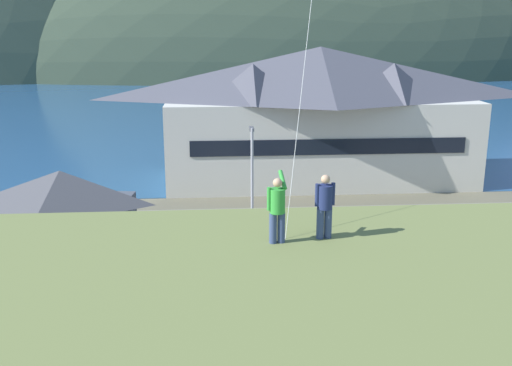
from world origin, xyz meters
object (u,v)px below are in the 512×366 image
at_px(harbor_lodge, 319,111).
at_px(parked_car_corner_spot, 331,284).
at_px(parked_car_back_row_right, 297,242).
at_px(parking_light_pole, 252,172).
at_px(moored_boat_wharfside, 210,147).
at_px(parked_car_mid_row_center, 91,298).
at_px(storage_shed_near_lot, 63,215).
at_px(parked_car_back_row_left, 411,239).
at_px(person_kite_flyer, 277,208).
at_px(person_companion, 325,204).
at_px(wharf_dock, 246,144).
at_px(storage_shed_waterside, 254,149).

relative_size(harbor_lodge, parked_car_corner_spot, 5.63).
height_order(parked_car_back_row_right, parking_light_pole, parking_light_pole).
bearing_deg(moored_boat_wharfside, parked_car_mid_row_center, -98.56).
relative_size(storage_shed_near_lot, parked_car_back_row_left, 1.69).
bearing_deg(parking_light_pole, person_kite_flyer, -91.71).
bearing_deg(parked_car_back_row_left, moored_boat_wharfside, 111.82).
bearing_deg(person_companion, person_kite_flyer, -169.02).
bearing_deg(person_companion, moored_boat_wharfside, 94.67).
xyz_separation_m(wharf_dock, parking_light_pole, (-0.99, -24.42, 3.30)).
distance_m(moored_boat_wharfside, parked_car_mid_row_center, 31.92).
distance_m(storage_shed_waterside, moored_boat_wharfside, 10.51).
xyz_separation_m(parked_car_corner_spot, parking_light_pole, (-2.73, 9.57, 2.59)).
bearing_deg(parked_car_back_row_left, person_kite_flyer, -121.99).
distance_m(harbor_lodge, parked_car_corner_spot, 21.76).
height_order(storage_shed_near_lot, parked_car_corner_spot, storage_shed_near_lot).
distance_m(wharf_dock, parked_car_back_row_right, 28.90).
bearing_deg(parked_car_back_row_right, parked_car_back_row_left, 0.51).
height_order(parked_car_mid_row_center, parked_car_back_row_left, same).
xyz_separation_m(storage_shed_near_lot, person_companion, (10.48, -14.12, 4.67)).
height_order(storage_shed_near_lot, parked_car_back_row_left, storage_shed_near_lot).
xyz_separation_m(parked_car_mid_row_center, parking_light_pole, (7.18, 10.16, 2.59)).
bearing_deg(parked_car_back_row_left, parked_car_back_row_right, -179.49).
bearing_deg(person_kite_flyer, parking_light_pole, 88.29).
relative_size(storage_shed_near_lot, parking_light_pole, 1.21).
bearing_deg(parking_light_pole, moored_boat_wharfside, 96.49).
bearing_deg(person_kite_flyer, harbor_lodge, 77.74).
relative_size(storage_shed_near_lot, storage_shed_waterside, 1.26).
height_order(moored_boat_wharfside, parked_car_corner_spot, moored_boat_wharfside).
distance_m(storage_shed_near_lot, person_kite_flyer, 17.69).
distance_m(storage_shed_waterside, parked_car_corner_spot, 21.30).
bearing_deg(storage_shed_waterside, parked_car_mid_row_center, -110.46).
height_order(moored_boat_wharfside, person_kite_flyer, person_kite_flyer).
bearing_deg(storage_shed_waterside, parked_car_back_row_right, -86.36).
xyz_separation_m(harbor_lodge, parked_car_back_row_right, (-3.90, -15.98, -4.31)).
height_order(harbor_lodge, person_companion, harbor_lodge).
height_order(moored_boat_wharfside, parked_car_back_row_left, moored_boat_wharfside).
bearing_deg(storage_shed_near_lot, person_companion, -53.40).
relative_size(parked_car_back_row_right, parking_light_pole, 0.70).
relative_size(storage_shed_waterside, parked_car_back_row_right, 1.37).
bearing_deg(storage_shed_waterside, wharf_dock, 89.76).
distance_m(storage_shed_near_lot, parked_car_back_row_left, 17.70).
height_order(parked_car_corner_spot, person_companion, person_companion).
relative_size(parked_car_corner_spot, person_kite_flyer, 2.31).
height_order(wharf_dock, parked_car_back_row_left, parked_car_back_row_left).
xyz_separation_m(parked_car_mid_row_center, parked_car_corner_spot, (9.91, 0.60, 0.00)).
xyz_separation_m(parked_car_corner_spot, parked_car_back_row_left, (5.16, 5.17, 0.00)).
relative_size(wharf_dock, parked_car_corner_spot, 3.55).
bearing_deg(parked_car_mid_row_center, moored_boat_wharfside, 81.44).
distance_m(moored_boat_wharfside, person_kite_flyer, 39.85).
relative_size(storage_shed_waterside, wharf_dock, 0.38).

